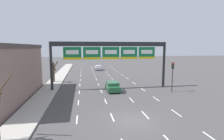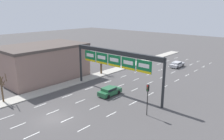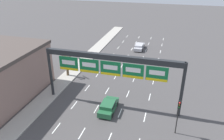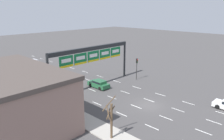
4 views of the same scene
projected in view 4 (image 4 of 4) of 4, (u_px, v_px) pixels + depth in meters
ground_plane at (148, 105)px, 32.82m from camera, size 220.00×220.00×0.00m
sidewalk_left at (101, 129)px, 26.11m from camera, size 2.80×110.00×0.15m
lane_dashes at (90, 84)px, 41.85m from camera, size 10.02×67.00×0.01m
sign_gantry at (92, 54)px, 39.54m from camera, size 18.50×0.70×7.47m
building_near at (7, 99)px, 26.30m from camera, size 10.89×16.70×7.01m
car_green at (99, 84)px, 40.01m from camera, size 1.84×4.25×1.42m
car_silver at (33, 62)px, 56.85m from camera, size 1.88×4.82×1.33m
traffic_light_near_gantry at (137, 65)px, 44.04m from camera, size 0.30×0.35×4.39m
tree_bare_closest at (26, 78)px, 38.15m from camera, size 1.51×1.62×4.33m
tree_bare_second at (111, 118)px, 23.69m from camera, size 1.68×1.37×4.65m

